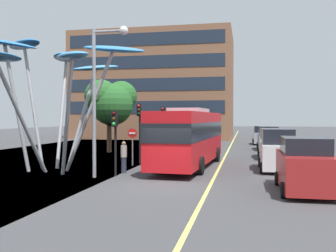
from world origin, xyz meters
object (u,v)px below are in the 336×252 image
(car_side_street, at_px, (268,139))
(car_far_side, at_px, (262,136))
(red_bus, at_px, (189,135))
(pedestrian, at_px, (124,157))
(no_entry_sign, at_px, (132,141))
(traffic_light_opposite, at_px, (170,124))
(traffic_light_kerb_far, at_px, (139,120))
(car_parked_far, at_px, (272,144))
(street_lamp, at_px, (102,81))
(car_parked_mid, at_px, (277,151))
(leaf_sculpture, at_px, (56,62))
(car_parked_near, at_px, (304,166))
(traffic_light_island_mid, at_px, (163,121))
(traffic_light_kerb_near, at_px, (115,129))

(car_side_street, bearing_deg, car_far_side, 91.91)
(red_bus, bearing_deg, pedestrian, -134.88)
(no_entry_sign, bearing_deg, traffic_light_opposite, 89.47)
(traffic_light_kerb_far, distance_m, car_parked_far, 10.27)
(red_bus, height_order, no_entry_sign, red_bus)
(car_far_side, xyz_separation_m, pedestrian, (-8.32, -24.22, -0.11))
(no_entry_sign, bearing_deg, street_lamp, -90.44)
(red_bus, relative_size, car_parked_mid, 2.61)
(traffic_light_opposite, distance_m, street_lamp, 16.68)
(car_parked_far, bearing_deg, car_parked_mid, -91.45)
(traffic_light_kerb_far, xyz_separation_m, car_parked_far, (8.71, 5.14, -1.78))
(leaf_sculpture, bearing_deg, pedestrian, -2.80)
(leaf_sculpture, relative_size, car_parked_near, 2.55)
(car_parked_near, bearing_deg, traffic_light_island_mid, 123.59)
(traffic_light_kerb_near, bearing_deg, pedestrian, 87.76)
(car_parked_near, xyz_separation_m, street_lamp, (-9.30, 1.83, 3.75))
(leaf_sculpture, distance_m, traffic_light_kerb_near, 5.66)
(traffic_light_kerb_far, distance_m, street_lamp, 6.32)
(traffic_light_kerb_near, distance_m, no_entry_sign, 4.61)
(traffic_light_island_mid, height_order, traffic_light_opposite, traffic_light_island_mid)
(traffic_light_opposite, relative_size, no_entry_sign, 1.45)
(car_parked_mid, relative_size, car_parked_far, 0.96)
(traffic_light_opposite, xyz_separation_m, street_lamp, (-0.15, -16.52, 2.35))
(car_far_side, bearing_deg, no_entry_sign, -112.70)
(traffic_light_island_mid, xyz_separation_m, car_parked_mid, (8.06, -6.68, -1.68))
(leaf_sculpture, xyz_separation_m, traffic_light_island_mid, (4.27, 9.08, -3.35))
(car_parked_far, xyz_separation_m, car_far_side, (-0.10, 14.92, -0.07))
(traffic_light_opposite, bearing_deg, car_parked_mid, -54.51)
(car_far_side, xyz_separation_m, no_entry_sign, (-8.79, -21.02, 0.59))
(car_parked_mid, distance_m, car_far_side, 21.63)
(red_bus, height_order, car_parked_mid, red_bus)
(leaf_sculpture, bearing_deg, traffic_light_island_mid, 64.84)
(traffic_light_kerb_far, xyz_separation_m, no_entry_sign, (-0.19, -0.96, -1.26))
(traffic_light_kerb_far, bearing_deg, leaf_sculpture, -133.70)
(traffic_light_kerb_far, distance_m, pedestrian, 4.61)
(traffic_light_island_mid, relative_size, car_parked_mid, 0.92)
(car_parked_near, distance_m, car_parked_mid, 6.29)
(car_parked_mid, relative_size, car_far_side, 1.06)
(red_bus, height_order, car_side_street, red_bus)
(car_parked_mid, bearing_deg, car_far_side, 89.82)
(traffic_light_kerb_near, relative_size, street_lamp, 0.45)
(traffic_light_kerb_far, relative_size, car_side_street, 0.90)
(car_side_street, height_order, no_entry_sign, no_entry_sign)
(car_parked_far, relative_size, car_side_street, 1.01)
(traffic_light_island_mid, distance_m, car_parked_near, 15.64)
(car_parked_far, distance_m, car_side_street, 7.48)
(car_parked_mid, bearing_deg, car_side_street, 88.72)
(traffic_light_island_mid, distance_m, car_far_side, 17.11)
(street_lamp, bearing_deg, car_side_street, 64.01)
(leaf_sculpture, height_order, street_lamp, leaf_sculpture)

